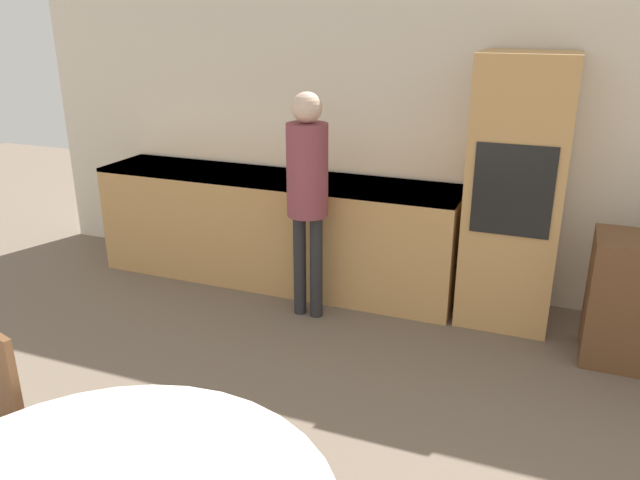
{
  "coord_description": "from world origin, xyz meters",
  "views": [
    {
      "loc": [
        0.97,
        0.04,
        2.1
      ],
      "look_at": [
        -0.04,
        2.59,
        1.1
      ],
      "focal_mm": 35.0,
      "sensor_mm": 36.0,
      "label": 1
    }
  ],
  "objects": [
    {
      "name": "wall_back",
      "position": [
        0.0,
        4.71,
        1.3
      ],
      "size": [
        6.92,
        0.05,
        2.6
      ],
      "color": "silver",
      "rests_on": "ground_plane"
    },
    {
      "name": "kitchen_counter",
      "position": [
        -1.13,
        4.37,
        0.46
      ],
      "size": [
        2.96,
        0.6,
        0.89
      ],
      "color": "tan",
      "rests_on": "ground_plane"
    },
    {
      "name": "oven_unit",
      "position": [
        0.71,
        4.38,
        0.94
      ],
      "size": [
        0.63,
        0.59,
        1.87
      ],
      "color": "tan",
      "rests_on": "ground_plane"
    },
    {
      "name": "person_standing",
      "position": [
        -0.64,
        3.89,
        1.02
      ],
      "size": [
        0.29,
        0.29,
        1.62
      ],
      "color": "#262628",
      "rests_on": "ground_plane"
    }
  ]
}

